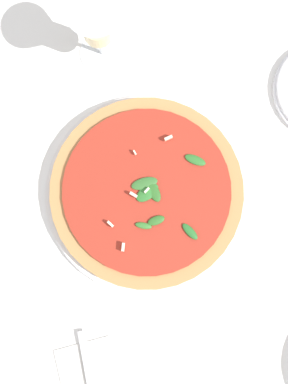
% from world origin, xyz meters
% --- Properties ---
extents(ground_plane, '(6.00, 6.00, 0.00)m').
position_xyz_m(ground_plane, '(0.00, 0.00, 0.00)').
color(ground_plane, white).
extents(pizza_arugula_main, '(0.35, 0.35, 0.05)m').
position_xyz_m(pizza_arugula_main, '(-0.04, -0.00, 0.02)').
color(pizza_arugula_main, white).
rests_on(pizza_arugula_main, ground_plane).
extents(wine_glass, '(0.09, 0.09, 0.16)m').
position_xyz_m(wine_glass, '(-0.30, 0.00, 0.11)').
color(wine_glass, white).
rests_on(wine_glass, ground_plane).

